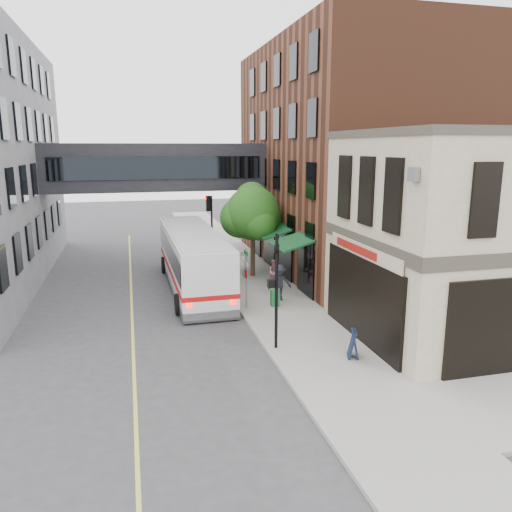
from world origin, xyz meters
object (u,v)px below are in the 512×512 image
bus (193,257)px  pedestrian_a (244,264)px  newspaper_box (275,298)px  sandwich_board (353,344)px  pedestrian_c (280,283)px  pedestrian_b (274,273)px

bus → pedestrian_a: size_ratio=7.28×
pedestrian_a → newspaper_box: bearing=-110.4°
sandwich_board → newspaper_box: bearing=120.2°
bus → pedestrian_a: (3.17, 1.15, -0.83)m
bus → pedestrian_c: (3.89, -3.81, -0.72)m
pedestrian_a → sandwich_board: 12.42m
pedestrian_b → bus: bearing=166.7°
bus → sandwich_board: size_ratio=11.26×
pedestrian_b → newspaper_box: size_ratio=1.86×
bus → pedestrian_a: bus is taller
pedestrian_a → newspaper_box: size_ratio=2.05×
pedestrian_a → pedestrian_c: (0.72, -4.96, 0.11)m
bus → pedestrian_b: size_ratio=8.02×
pedestrian_b → pedestrian_c: 2.75m
bus → pedestrian_c: bus is taller
pedestrian_b → newspaper_box: (-0.99, -3.51, -0.35)m
pedestrian_a → sandwich_board: (1.32, -12.35, -0.29)m
pedestrian_b → pedestrian_c: pedestrian_c is taller
pedestrian_c → sandwich_board: (0.60, -7.39, -0.40)m
newspaper_box → bus: bearing=126.9°
bus → pedestrian_b: bearing=-14.2°
pedestrian_c → newspaper_box: (-0.48, -0.81, -0.53)m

